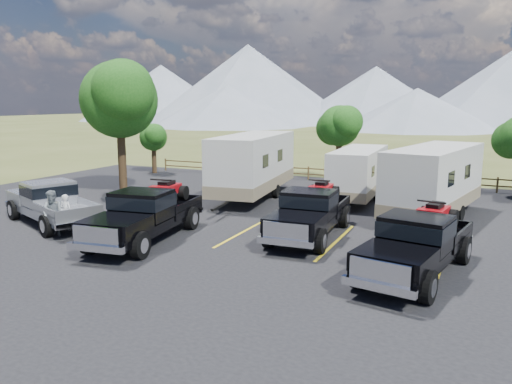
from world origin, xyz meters
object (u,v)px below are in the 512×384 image
at_px(pickup_silver, 51,202).
at_px(person_a, 66,212).
at_px(rig_center, 311,211).
at_px(trailer_left, 253,165).
at_px(rig_left, 146,213).
at_px(rig_right, 418,242).
at_px(person_b, 53,213).
at_px(trailer_center, 358,174).
at_px(tree_big_nw, 119,100).
at_px(trailer_right, 434,182).

distance_m(pickup_silver, person_a, 1.46).
distance_m(rig_center, trailer_left, 8.63).
relative_size(rig_left, person_a, 4.47).
xyz_separation_m(rig_center, rig_right, (4.55, -2.99, 0.01)).
height_order(pickup_silver, person_b, pickup_silver).
xyz_separation_m(trailer_center, person_b, (-9.63, -12.57, -0.56)).
relative_size(rig_left, rig_right, 1.03).
bearing_deg(person_a, rig_left, 178.59).
xyz_separation_m(rig_right, person_a, (-14.41, -0.41, -0.27)).
xyz_separation_m(rig_right, person_b, (-14.11, -1.40, -0.10)).
xyz_separation_m(rig_left, pickup_silver, (-5.43, 0.31, -0.08)).
bearing_deg(trailer_center, person_a, -132.35).
distance_m(tree_big_nw, trailer_left, 8.79).
xyz_separation_m(trailer_left, person_b, (-3.99, -10.91, -0.94)).
distance_m(rig_center, pickup_silver, 11.60).
bearing_deg(pickup_silver, trailer_center, 157.57).
distance_m(tree_big_nw, person_b, 10.77).
bearing_deg(person_b, tree_big_nw, 98.96).
relative_size(rig_left, trailer_center, 0.84).
distance_m(trailer_left, trailer_center, 5.89).
bearing_deg(person_a, rig_center, -164.66).
bearing_deg(person_b, rig_right, -8.14).
bearing_deg(rig_left, trailer_center, 55.53).
relative_size(trailer_center, person_a, 5.31).
relative_size(trailer_center, trailer_right, 0.85).
relative_size(rig_center, person_a, 4.19).
relative_size(trailer_right, person_a, 6.26).
bearing_deg(rig_right, rig_center, 157.27).
distance_m(tree_big_nw, pickup_silver, 9.04).
bearing_deg(trailer_left, rig_right, -49.90).
bearing_deg(person_a, tree_big_nw, -70.20).
distance_m(rig_left, person_b, 3.95).
bearing_deg(rig_right, trailer_left, 147.36).
relative_size(tree_big_nw, trailer_right, 0.80).
relative_size(trailer_left, pickup_silver, 1.55).
bearing_deg(person_a, pickup_silver, -22.81).
bearing_deg(pickup_silver, tree_big_nw, -141.29).
bearing_deg(trailer_left, rig_left, -97.93).
height_order(rig_center, rig_right, rig_right).
xyz_separation_m(trailer_right, pickup_silver, (-15.50, -8.25, -0.77)).
bearing_deg(person_b, pickup_silver, 124.81).
bearing_deg(person_a, trailer_left, -117.02).
height_order(rig_right, trailer_right, trailer_right).
height_order(rig_left, rig_right, rig_left).
xyz_separation_m(rig_right, trailer_left, (-10.13, 9.51, 0.84)).
xyz_separation_m(rig_right, trailer_right, (-0.27, 8.30, 0.72)).
relative_size(rig_left, person_b, 3.67).
bearing_deg(trailer_left, trailer_center, 9.64).
height_order(rig_left, pickup_silver, rig_left).
xyz_separation_m(rig_left, rig_right, (10.34, 0.25, -0.04)).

